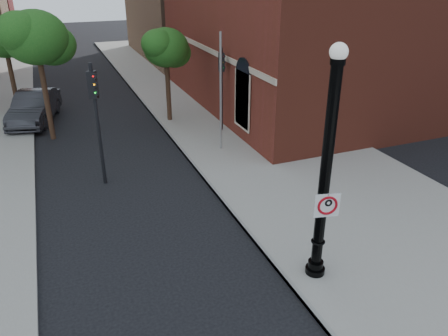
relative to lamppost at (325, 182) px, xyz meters
name	(u,v)px	position (x,y,z in m)	size (l,w,h in m)	color
ground	(208,292)	(-2.85, 0.48, -2.80)	(120.00, 120.00, 0.00)	black
sidewalk_right	(253,131)	(3.15, 10.48, -2.74)	(8.00, 60.00, 0.12)	gray
curb_edge	(175,142)	(-0.80, 10.48, -2.73)	(0.10, 60.00, 0.14)	gray
lamppost	(325,182)	(0.00, 0.00, 0.00)	(0.51, 0.51, 6.06)	black
no_parking_sign	(327,205)	(0.04, -0.15, -0.56)	(0.63, 0.18, 0.64)	white
parked_car	(34,107)	(-6.70, 16.14, -2.01)	(1.68, 4.81, 1.58)	#2A2A2E
traffic_signal_left	(96,105)	(-4.37, 7.62, 0.25)	(0.37, 0.40, 4.53)	black
traffic_signal_right	(222,76)	(1.77, 11.14, -0.04)	(0.30, 0.35, 4.09)	black
utility_pole	(221,94)	(0.85, 8.94, -0.25)	(0.10, 0.10, 5.11)	#999999
street_tree_a	(37,39)	(-5.96, 13.29, 1.80)	(3.23, 2.92, 5.82)	black
street_tree_b	(5,38)	(-7.52, 17.76, 1.29)	(2.87, 2.60, 5.18)	black
street_tree_c	(166,49)	(-0.17, 13.62, 0.96)	(2.64, 2.39, 4.76)	black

